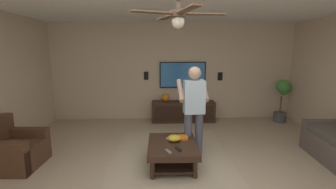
# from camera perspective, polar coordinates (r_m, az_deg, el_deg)

# --- Properties ---
(ground_plane) EXTENTS (8.04, 8.04, 0.00)m
(ground_plane) POSITION_cam_1_polar(r_m,az_deg,el_deg) (3.66, 4.40, -20.78)
(ground_plane) COLOR tan
(wall_back_tv) EXTENTS (0.10, 6.86, 2.66)m
(wall_back_tv) POSITION_cam_1_polar(r_m,az_deg,el_deg) (6.54, 1.25, 5.55)
(wall_back_tv) COLOR #C6B299
(wall_back_tv) RESTS_ON ground
(area_rug) EXTENTS (3.00, 2.08, 0.01)m
(area_rug) POSITION_cam_1_polar(r_m,az_deg,el_deg) (4.28, 0.93, -15.68)
(area_rug) COLOR tan
(area_rug) RESTS_ON ground
(armchair) EXTENTS (0.83, 0.84, 0.82)m
(armchair) POSITION_cam_1_polar(r_m,az_deg,el_deg) (4.73, -33.79, -11.35)
(armchair) COLOR #472D1E
(armchair) RESTS_ON ground
(coffee_table) EXTENTS (1.00, 0.80, 0.40)m
(coffee_table) POSITION_cam_1_polar(r_m,az_deg,el_deg) (3.98, 1.09, -13.21)
(coffee_table) COLOR #332116
(coffee_table) RESTS_ON ground
(media_console) EXTENTS (0.45, 1.70, 0.55)m
(media_console) POSITION_cam_1_polar(r_m,az_deg,el_deg) (6.41, 3.73, -4.14)
(media_console) COLOR #332116
(media_console) RESTS_ON ground
(tv) EXTENTS (0.05, 1.27, 0.71)m
(tv) POSITION_cam_1_polar(r_m,az_deg,el_deg) (6.47, 3.62, 4.81)
(tv) COLOR black
(person_standing) EXTENTS (0.56, 0.56, 1.64)m
(person_standing) POSITION_cam_1_polar(r_m,az_deg,el_deg) (4.15, 6.32, -2.96)
(person_standing) COLOR #4C5166
(person_standing) RESTS_ON ground
(potted_plant_tall) EXTENTS (0.51, 0.50, 1.18)m
(potted_plant_tall) POSITION_cam_1_polar(r_m,az_deg,el_deg) (6.91, 26.28, -0.05)
(potted_plant_tall) COLOR #4C4C51
(potted_plant_tall) RESTS_ON ground
(bowl) EXTENTS (0.23, 0.23, 0.10)m
(bowl) POSITION_cam_1_polar(r_m,az_deg,el_deg) (4.01, 1.50, -10.60)
(bowl) COLOR gold
(bowl) RESTS_ON coffee_table
(remote_white) EXTENTS (0.15, 0.12, 0.02)m
(remote_white) POSITION_cam_1_polar(r_m,az_deg,el_deg) (4.07, 0.38, -10.89)
(remote_white) COLOR white
(remote_white) RESTS_ON coffee_table
(remote_black) EXTENTS (0.16, 0.10, 0.02)m
(remote_black) POSITION_cam_1_polar(r_m,az_deg,el_deg) (3.70, 2.55, -13.17)
(remote_black) COLOR black
(remote_black) RESTS_ON coffee_table
(remote_grey) EXTENTS (0.15, 0.11, 0.02)m
(remote_grey) POSITION_cam_1_polar(r_m,az_deg,el_deg) (3.61, 0.09, -13.77)
(remote_grey) COLOR slate
(remote_grey) RESTS_ON coffee_table
(book) EXTENTS (0.23, 0.17, 0.04)m
(book) POSITION_cam_1_polar(r_m,az_deg,el_deg) (4.15, 3.74, -10.39)
(book) COLOR orange
(book) RESTS_ON coffee_table
(vase_round) EXTENTS (0.22, 0.22, 0.22)m
(vase_round) POSITION_cam_1_polar(r_m,az_deg,el_deg) (6.32, -0.65, -0.75)
(vase_round) COLOR orange
(vase_round) RESTS_ON media_console
(wall_speaker_left) EXTENTS (0.06, 0.12, 0.22)m
(wall_speaker_left) POSITION_cam_1_polar(r_m,az_deg,el_deg) (6.67, 12.62, 4.35)
(wall_speaker_left) COLOR black
(wall_speaker_right) EXTENTS (0.06, 0.12, 0.22)m
(wall_speaker_right) POSITION_cam_1_polar(r_m,az_deg,el_deg) (6.47, -5.35, 4.61)
(wall_speaker_right) COLOR black
(ceiling_fan) EXTENTS (1.18, 1.19, 0.46)m
(ceiling_fan) POSITION_cam_1_polar(r_m,az_deg,el_deg) (3.05, 2.47, 18.64)
(ceiling_fan) COLOR #4C3828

